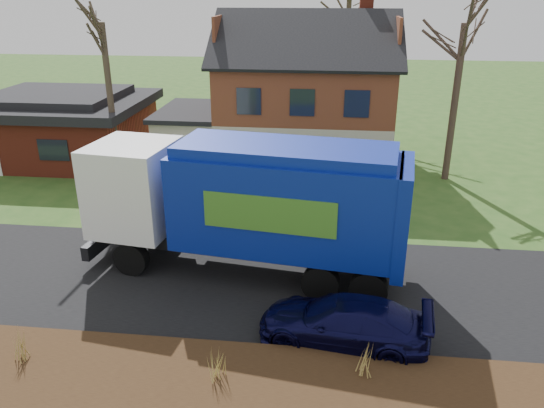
# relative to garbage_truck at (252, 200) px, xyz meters

# --- Properties ---
(ground) EXTENTS (120.00, 120.00, 0.00)m
(ground) POSITION_rel_garbage_truck_xyz_m (-0.93, -0.82, -2.67)
(ground) COLOR #294E1A
(ground) RESTS_ON ground
(road) EXTENTS (80.00, 7.00, 0.02)m
(road) POSITION_rel_garbage_truck_xyz_m (-0.93, -0.82, -2.66)
(road) COLOR black
(road) RESTS_ON ground
(mulch_verge) EXTENTS (80.00, 3.50, 0.30)m
(mulch_verge) POSITION_rel_garbage_truck_xyz_m (-0.93, -6.12, -2.52)
(mulch_verge) COLOR black
(mulch_verge) RESTS_ON ground
(main_house) EXTENTS (12.95, 8.95, 9.26)m
(main_house) POSITION_rel_garbage_truck_xyz_m (0.56, 13.08, 1.36)
(main_house) COLOR beige
(main_house) RESTS_ON ground
(ranch_house) EXTENTS (9.80, 8.20, 3.70)m
(ranch_house) POSITION_rel_garbage_truck_xyz_m (-12.93, 12.18, -0.85)
(ranch_house) COLOR maroon
(ranch_house) RESTS_ON ground
(garbage_truck) EXTENTS (11.08, 4.32, 4.62)m
(garbage_truck) POSITION_rel_garbage_truck_xyz_m (0.00, 0.00, 0.00)
(garbage_truck) COLOR black
(garbage_truck) RESTS_ON ground
(silver_sedan) EXTENTS (4.72, 2.00, 1.51)m
(silver_sedan) POSITION_rel_garbage_truck_xyz_m (-1.85, 4.07, -1.91)
(silver_sedan) COLOR #AEB2B6
(silver_sedan) RESTS_ON ground
(navy_wagon) EXTENTS (4.88, 2.52, 1.35)m
(navy_wagon) POSITION_rel_garbage_truck_xyz_m (3.07, -3.69, -1.99)
(navy_wagon) COLOR #0B0B33
(navy_wagon) RESTS_ON ground
(grass_clump_west) EXTENTS (0.35, 0.28, 0.91)m
(grass_clump_west) POSITION_rel_garbage_truck_xyz_m (-5.07, -5.69, -1.91)
(grass_clump_west) COLOR #A28847
(grass_clump_west) RESTS_ON mulch_verge
(grass_clump_mid) EXTENTS (0.31, 0.25, 0.86)m
(grass_clump_mid) POSITION_rel_garbage_truck_xyz_m (0.02, -5.83, -1.93)
(grass_clump_mid) COLOR tan
(grass_clump_mid) RESTS_ON mulch_verge
(grass_clump_east) EXTENTS (0.35, 0.29, 0.87)m
(grass_clump_east) POSITION_rel_garbage_truck_xyz_m (3.58, -5.37, -1.93)
(grass_clump_east) COLOR #AA904B
(grass_clump_east) RESTS_ON mulch_verge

